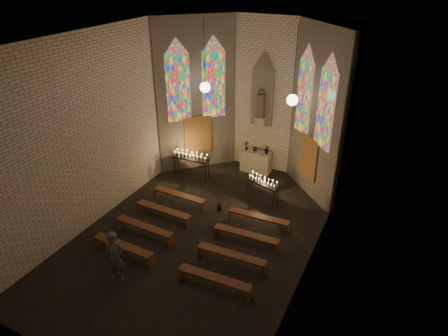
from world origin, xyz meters
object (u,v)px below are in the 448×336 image
Objects in this scene: votive_stand_right at (263,182)px; aisle_flower_pot at (219,206)px; votive_stand_left at (191,157)px; altar at (256,162)px; visitor at (115,257)px.

aisle_flower_pot is at bearing -114.23° from votive_stand_right.
votive_stand_left reaches higher than aisle_flower_pot.
aisle_flower_pot is 3.14m from votive_stand_left.
altar reaches higher than aisle_flower_pot.
altar is at bearing 135.77° from votive_stand_right.
visitor is (1.21, -6.73, -0.18)m from votive_stand_left.
altar is 8.69m from visitor.
votive_stand_right is (3.65, -0.44, -0.15)m from votive_stand_left.
visitor reaches higher than altar.
votive_stand_left is at bearing 83.01° from visitor.
visitor is at bearing -103.32° from aisle_flower_pot.
visitor reaches higher than votive_stand_right.
aisle_flower_pot is at bearing -42.24° from votive_stand_left.
votive_stand_left is 3.68m from votive_stand_right.
visitor is at bearing -93.52° from votive_stand_right.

